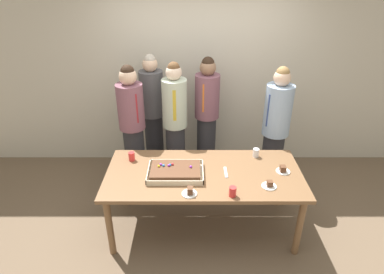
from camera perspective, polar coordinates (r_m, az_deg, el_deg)
The scene contains 16 objects.
ground_plane at distance 3.97m, azimuth 1.80°, elevation -15.22°, with size 12.00×12.00×0.00m, color brown.
interior_back_panel at distance 4.66m, azimuth 1.47°, elevation 12.78°, with size 8.00×0.12×3.00m, color beige.
party_table at distance 3.54m, azimuth 1.96°, elevation -7.23°, with size 2.09×0.96×0.75m.
sheet_cake at distance 3.45m, azimuth -3.00°, elevation -6.02°, with size 0.58×0.41×0.10m.
plated_slice_near_left at distance 3.63m, azimuth 15.48°, elevation -5.55°, with size 0.15×0.15×0.08m.
plated_slice_near_right at distance 3.18m, azimuth -0.50°, elevation -9.59°, with size 0.15×0.15×0.08m.
plated_slice_far_left at distance 3.37m, azimuth 13.25°, elevation -8.15°, with size 0.15×0.15×0.07m.
drink_cup_nearest at distance 3.17m, azimuth 7.00°, elevation -9.43°, with size 0.07×0.07×0.10m, color red.
drink_cup_middle at distance 3.75m, azimuth -10.60°, elevation -3.35°, with size 0.07×0.07×0.10m, color red.
drink_cup_far_end at distance 3.82m, azimuth 10.99°, elevation -2.71°, with size 0.07×0.07×0.10m, color white.
cake_server_utensil at distance 3.52m, azimuth 5.79°, elevation -6.09°, with size 0.03×0.20×0.01m, color silver.
person_serving_front at distance 4.52m, azimuth -6.96°, elevation 4.03°, with size 0.32×0.32×1.72m.
person_green_shirt_behind at distance 4.19m, azimuth -10.45°, elevation 1.61°, with size 0.33×0.33×1.70m.
person_striped_tie_right at distance 4.26m, azimuth 14.24°, elevation 1.38°, with size 0.34×0.34×1.68m.
person_far_right_suit at distance 4.41m, azimuth 2.47°, elevation 3.53°, with size 0.32×0.32×1.71m.
person_left_edge_reaching at distance 4.21m, azimuth -3.09°, elevation 2.23°, with size 0.31×0.31×1.71m.
Camera 1 is at (-0.13, -2.90, 2.71)m, focal length 30.54 mm.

